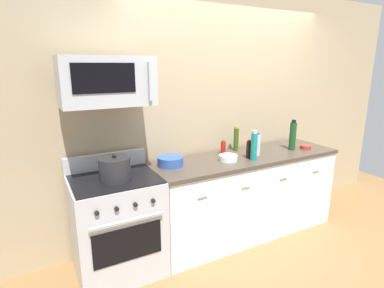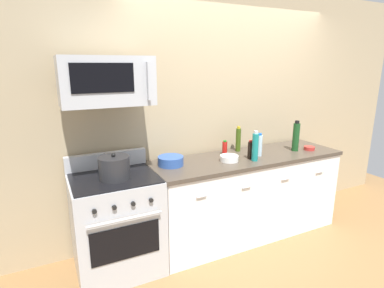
{
  "view_description": "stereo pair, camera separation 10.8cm",
  "coord_description": "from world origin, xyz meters",
  "px_view_note": "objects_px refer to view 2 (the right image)",
  "views": [
    {
      "loc": [
        -2.06,
        -2.55,
        1.88
      ],
      "look_at": [
        -0.71,
        -0.05,
        1.15
      ],
      "focal_mm": 28.85,
      "sensor_mm": 36.0,
      "label": 1
    },
    {
      "loc": [
        -1.96,
        -2.6,
        1.88
      ],
      "look_at": [
        -0.71,
        -0.05,
        1.15
      ],
      "focal_mm": 28.85,
      "sensor_mm": 36.0,
      "label": 2
    }
  ],
  "objects_px": {
    "microwave": "(106,81)",
    "stockpot": "(114,168)",
    "bottle_water_clear": "(259,145)",
    "bowl_blue_mixing": "(171,161)",
    "bottle_wine_green": "(296,137)",
    "bottle_olive_oil": "(238,139)",
    "range_oven": "(117,223)",
    "bottle_hot_sauce_red": "(225,148)",
    "bottle_soy_sauce_dark": "(250,150)",
    "bowl_white_ceramic": "(229,158)",
    "bowl_red_small": "(309,148)",
    "bottle_sparkling_teal": "(255,147)"
  },
  "relations": [
    {
      "from": "microwave",
      "to": "stockpot",
      "type": "bearing_deg",
      "value": -90.13
    },
    {
      "from": "bottle_water_clear",
      "to": "bowl_blue_mixing",
      "type": "height_order",
      "value": "bottle_water_clear"
    },
    {
      "from": "microwave",
      "to": "stockpot",
      "type": "distance_m",
      "value": 0.73
    },
    {
      "from": "bottle_wine_green",
      "to": "bottle_olive_oil",
      "type": "bearing_deg",
      "value": 155.3
    },
    {
      "from": "range_oven",
      "to": "bottle_water_clear",
      "type": "distance_m",
      "value": 1.66
    },
    {
      "from": "bottle_hot_sauce_red",
      "to": "bottle_olive_oil",
      "type": "distance_m",
      "value": 0.23
    },
    {
      "from": "bottle_soy_sauce_dark",
      "to": "bowl_white_ceramic",
      "type": "relative_size",
      "value": 1.06
    },
    {
      "from": "bottle_hot_sauce_red",
      "to": "bowl_red_small",
      "type": "height_order",
      "value": "bottle_hot_sauce_red"
    },
    {
      "from": "bottle_wine_green",
      "to": "bowl_white_ceramic",
      "type": "relative_size",
      "value": 1.86
    },
    {
      "from": "bottle_sparkling_teal",
      "to": "bottle_olive_oil",
      "type": "bearing_deg",
      "value": 82.0
    },
    {
      "from": "microwave",
      "to": "bottle_sparkling_teal",
      "type": "relative_size",
      "value": 2.38
    },
    {
      "from": "range_oven",
      "to": "bowl_blue_mixing",
      "type": "height_order",
      "value": "range_oven"
    },
    {
      "from": "range_oven",
      "to": "bowl_white_ceramic",
      "type": "xyz_separation_m",
      "value": [
        1.17,
        -0.06,
        0.48
      ]
    },
    {
      "from": "bottle_hot_sauce_red",
      "to": "bowl_blue_mixing",
      "type": "height_order",
      "value": "bottle_hot_sauce_red"
    },
    {
      "from": "microwave",
      "to": "bottle_soy_sauce_dark",
      "type": "bearing_deg",
      "value": -5.4
    },
    {
      "from": "bottle_hot_sauce_red",
      "to": "bottle_sparkling_teal",
      "type": "height_order",
      "value": "bottle_sparkling_teal"
    },
    {
      "from": "bottle_sparkling_teal",
      "to": "bowl_red_small",
      "type": "distance_m",
      "value": 0.84
    },
    {
      "from": "bottle_water_clear",
      "to": "bottle_olive_oil",
      "type": "distance_m",
      "value": 0.27
    },
    {
      "from": "range_oven",
      "to": "bottle_olive_oil",
      "type": "height_order",
      "value": "bottle_olive_oil"
    },
    {
      "from": "bottle_soy_sauce_dark",
      "to": "stockpot",
      "type": "bearing_deg",
      "value": 178.58
    },
    {
      "from": "range_oven",
      "to": "bottle_olive_oil",
      "type": "relative_size",
      "value": 3.71
    },
    {
      "from": "bottle_soy_sauce_dark",
      "to": "bottle_olive_oil",
      "type": "bearing_deg",
      "value": 79.92
    },
    {
      "from": "microwave",
      "to": "bottle_water_clear",
      "type": "distance_m",
      "value": 1.72
    },
    {
      "from": "microwave",
      "to": "stockpot",
      "type": "height_order",
      "value": "microwave"
    },
    {
      "from": "bottle_hot_sauce_red",
      "to": "range_oven",
      "type": "bearing_deg",
      "value": -172.84
    },
    {
      "from": "bowl_blue_mixing",
      "to": "bottle_sparkling_teal",
      "type": "bearing_deg",
      "value": -16.32
    },
    {
      "from": "bottle_sparkling_teal",
      "to": "stockpot",
      "type": "height_order",
      "value": "bottle_sparkling_teal"
    },
    {
      "from": "bottle_water_clear",
      "to": "bottle_olive_oil",
      "type": "relative_size",
      "value": 0.87
    },
    {
      "from": "bowl_white_ceramic",
      "to": "bottle_olive_oil",
      "type": "bearing_deg",
      "value": 43.0
    },
    {
      "from": "bowl_blue_mixing",
      "to": "stockpot",
      "type": "distance_m",
      "value": 0.59
    },
    {
      "from": "range_oven",
      "to": "bowl_white_ceramic",
      "type": "height_order",
      "value": "range_oven"
    },
    {
      "from": "microwave",
      "to": "bowl_white_ceramic",
      "type": "relative_size",
      "value": 3.95
    },
    {
      "from": "bottle_soy_sauce_dark",
      "to": "microwave",
      "type": "bearing_deg",
      "value": 174.6
    },
    {
      "from": "bottle_wine_green",
      "to": "bottle_soy_sauce_dark",
      "type": "xyz_separation_m",
      "value": [
        -0.65,
        -0.03,
        -0.07
      ]
    },
    {
      "from": "bottle_hot_sauce_red",
      "to": "stockpot",
      "type": "distance_m",
      "value": 1.27
    },
    {
      "from": "bottle_olive_oil",
      "to": "bottle_water_clear",
      "type": "bearing_deg",
      "value": -69.18
    },
    {
      "from": "microwave",
      "to": "bottle_soy_sauce_dark",
      "type": "xyz_separation_m",
      "value": [
        1.41,
        -0.13,
        -0.74
      ]
    },
    {
      "from": "bottle_olive_oil",
      "to": "bowl_red_small",
      "type": "relative_size",
      "value": 2.37
    },
    {
      "from": "microwave",
      "to": "bottle_sparkling_teal",
      "type": "distance_m",
      "value": 1.58
    },
    {
      "from": "bottle_hot_sauce_red",
      "to": "bottle_olive_oil",
      "type": "relative_size",
      "value": 0.56
    },
    {
      "from": "bottle_wine_green",
      "to": "bowl_white_ceramic",
      "type": "xyz_separation_m",
      "value": [
        -0.89,
        0.0,
        -0.13
      ]
    },
    {
      "from": "bottle_soy_sauce_dark",
      "to": "bowl_blue_mixing",
      "type": "bearing_deg",
      "value": 168.6
    },
    {
      "from": "bottle_olive_oil",
      "to": "bottle_soy_sauce_dark",
      "type": "distance_m",
      "value": 0.31
    },
    {
      "from": "bottle_soy_sauce_dark",
      "to": "bottle_wine_green",
      "type": "bearing_deg",
      "value": 2.49
    },
    {
      "from": "range_oven",
      "to": "bowl_white_ceramic",
      "type": "distance_m",
      "value": 1.27
    },
    {
      "from": "bottle_olive_oil",
      "to": "stockpot",
      "type": "relative_size",
      "value": 1.08
    },
    {
      "from": "bottle_hot_sauce_red",
      "to": "bowl_white_ceramic",
      "type": "height_order",
      "value": "bottle_hot_sauce_red"
    },
    {
      "from": "range_oven",
      "to": "bottle_sparkling_teal",
      "type": "height_order",
      "value": "bottle_sparkling_teal"
    },
    {
      "from": "bottle_olive_oil",
      "to": "bowl_red_small",
      "type": "height_order",
      "value": "bottle_olive_oil"
    },
    {
      "from": "bottle_sparkling_teal",
      "to": "bowl_blue_mixing",
      "type": "relative_size",
      "value": 1.24
    }
  ]
}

